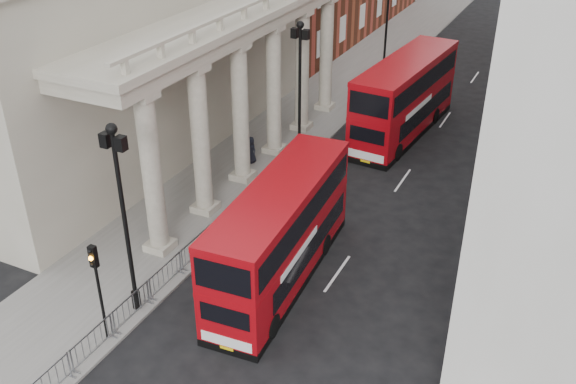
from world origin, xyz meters
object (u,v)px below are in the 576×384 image
object	(u,v)px
lamp_post_mid	(300,82)
lamp_post_north	(387,19)
bus_far	(405,96)
lamp_post_south	(123,209)
pedestrian_a	(202,176)
traffic_light	(96,276)
pedestrian_b	(244,150)
bus_near	(281,232)
pedestrian_c	(251,150)

from	to	relation	value
lamp_post_mid	lamp_post_north	world-z (taller)	same
bus_far	lamp_post_north	bearing A→B (deg)	120.33
lamp_post_south	bus_far	distance (m)	23.05
lamp_post_mid	lamp_post_south	bearing A→B (deg)	-90.00
lamp_post_south	pedestrian_a	bearing A→B (deg)	107.50
traffic_light	pedestrian_b	world-z (taller)	traffic_light
lamp_post_north	bus_near	bearing A→B (deg)	-80.82
bus_far	pedestrian_c	distance (m)	10.97
pedestrian_b	pedestrian_c	world-z (taller)	pedestrian_b
lamp_post_mid	pedestrian_a	bearing A→B (deg)	-117.25
traffic_light	bus_far	distance (m)	24.90
lamp_post_north	traffic_light	world-z (taller)	lamp_post_north
lamp_post_north	bus_near	distance (m)	27.82
lamp_post_south	pedestrian_b	size ratio (longest dim) A/B	5.07
pedestrian_a	pedestrian_b	xyz separation A→B (m)	(0.51, 3.94, 0.05)
pedestrian_b	lamp_post_south	bearing A→B (deg)	83.85
traffic_light	bus_far	xyz separation A→B (m)	(4.44, 24.50, -0.48)
lamp_post_north	pedestrian_a	size ratio (longest dim) A/B	5.39
lamp_post_south	lamp_post_mid	xyz separation A→B (m)	(0.00, 16.00, 0.00)
lamp_post_mid	bus_far	world-z (taller)	lamp_post_mid
lamp_post_south	lamp_post_north	size ratio (longest dim) A/B	1.00
lamp_post_mid	pedestrian_c	world-z (taller)	lamp_post_mid
traffic_light	bus_far	size ratio (longest dim) A/B	0.36
lamp_post_mid	pedestrian_a	distance (m)	7.93
traffic_light	bus_near	distance (m)	7.97
lamp_post_mid	traffic_light	xyz separation A→B (m)	(0.10, -18.02, -1.80)
pedestrian_a	pedestrian_c	size ratio (longest dim) A/B	0.94
pedestrian_b	bus_far	bearing A→B (deg)	-146.58
lamp_post_mid	traffic_light	size ratio (longest dim) A/B	1.93
lamp_post_south	lamp_post_north	bearing A→B (deg)	90.00
lamp_post_north	traffic_light	size ratio (longest dim) A/B	1.93
pedestrian_b	pedestrian_c	xyz separation A→B (m)	(0.34, 0.19, -0.00)
bus_near	pedestrian_a	world-z (taller)	bus_near
bus_near	pedestrian_c	distance (m)	11.64
lamp_post_mid	bus_far	xyz separation A→B (m)	(4.54, 6.48, -2.28)
lamp_post_north	pedestrian_b	size ratio (longest dim) A/B	5.07
bus_far	pedestrian_b	bearing A→B (deg)	-124.87
lamp_post_south	traffic_light	distance (m)	2.71
lamp_post_mid	bus_far	distance (m)	8.23
pedestrian_a	lamp_post_south	bearing A→B (deg)	-98.57
lamp_post_south	pedestrian_b	distance (m)	14.66
lamp_post_south	traffic_light	size ratio (longest dim) A/B	1.93
pedestrian_c	pedestrian_a	bearing A→B (deg)	-87.16
bus_near	bus_far	world-z (taller)	bus_far
bus_near	pedestrian_b	size ratio (longest dim) A/B	6.63
bus_far	pedestrian_a	distance (m)	14.81
lamp_post_south	bus_near	xyz separation A→B (m)	(4.42, 4.65, -2.49)
lamp_post_south	lamp_post_north	distance (m)	32.00
pedestrian_c	lamp_post_north	bearing A→B (deg)	97.19
lamp_post_south	bus_near	distance (m)	6.88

